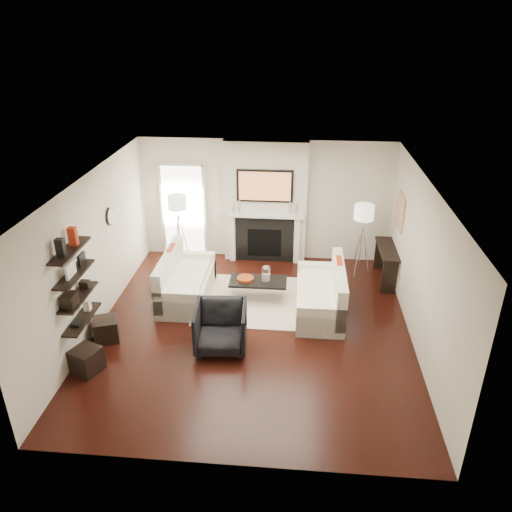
# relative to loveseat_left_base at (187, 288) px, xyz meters

# --- Properties ---
(room_envelope) EXTENTS (6.00, 6.00, 6.00)m
(room_envelope) POSITION_rel_loveseat_left_base_xyz_m (1.39, -0.98, 1.14)
(room_envelope) COLOR black
(room_envelope) RESTS_ON ground
(chimney_breast) EXTENTS (1.80, 0.25, 2.70)m
(chimney_breast) POSITION_rel_loveseat_left_base_xyz_m (1.39, 1.90, 1.14)
(chimney_breast) COLOR silver
(chimney_breast) RESTS_ON floor
(fireplace_surround) EXTENTS (1.30, 0.02, 1.04)m
(fireplace_surround) POSITION_rel_loveseat_left_base_xyz_m (1.39, 1.76, 0.31)
(fireplace_surround) COLOR black
(fireplace_surround) RESTS_ON floor
(firebox) EXTENTS (0.75, 0.02, 0.65)m
(firebox) POSITION_rel_loveseat_left_base_xyz_m (1.39, 1.76, 0.24)
(firebox) COLOR black
(firebox) RESTS_ON floor
(mantel_pilaster_l) EXTENTS (0.12, 0.08, 1.10)m
(mantel_pilaster_l) POSITION_rel_loveseat_left_base_xyz_m (0.67, 1.73, 0.34)
(mantel_pilaster_l) COLOR white
(mantel_pilaster_l) RESTS_ON floor
(mantel_pilaster_r) EXTENTS (0.12, 0.08, 1.10)m
(mantel_pilaster_r) POSITION_rel_loveseat_left_base_xyz_m (2.11, 1.73, 0.34)
(mantel_pilaster_r) COLOR white
(mantel_pilaster_r) RESTS_ON floor
(mantel_shelf) EXTENTS (1.70, 0.18, 0.07)m
(mantel_shelf) POSITION_rel_loveseat_left_base_xyz_m (1.39, 1.71, 0.91)
(mantel_shelf) COLOR white
(mantel_shelf) RESTS_ON chimney_breast
(tv_body) EXTENTS (1.20, 0.06, 0.70)m
(tv_body) POSITION_rel_loveseat_left_base_xyz_m (1.39, 1.74, 1.57)
(tv_body) COLOR black
(tv_body) RESTS_ON chimney_breast
(tv_screen) EXTENTS (1.10, 0.00, 0.62)m
(tv_screen) POSITION_rel_loveseat_left_base_xyz_m (1.39, 1.71, 1.57)
(tv_screen) COLOR #BF723F
(tv_screen) RESTS_ON tv_body
(candlestick_l_tall) EXTENTS (0.04, 0.04, 0.30)m
(candlestick_l_tall) POSITION_rel_loveseat_left_base_xyz_m (0.84, 1.72, 1.09)
(candlestick_l_tall) COLOR silver
(candlestick_l_tall) RESTS_ON mantel_shelf
(candlestick_l_short) EXTENTS (0.04, 0.04, 0.24)m
(candlestick_l_short) POSITION_rel_loveseat_left_base_xyz_m (0.71, 1.72, 1.06)
(candlestick_l_short) COLOR silver
(candlestick_l_short) RESTS_ON mantel_shelf
(candlestick_r_tall) EXTENTS (0.04, 0.04, 0.30)m
(candlestick_r_tall) POSITION_rel_loveseat_left_base_xyz_m (1.94, 1.72, 1.09)
(candlestick_r_tall) COLOR silver
(candlestick_r_tall) RESTS_ON mantel_shelf
(candlestick_r_short) EXTENTS (0.04, 0.04, 0.24)m
(candlestick_r_short) POSITION_rel_loveseat_left_base_xyz_m (2.07, 1.72, 1.06)
(candlestick_r_short) COLOR silver
(candlestick_r_short) RESTS_ON mantel_shelf
(hallway_panel) EXTENTS (0.90, 0.02, 2.10)m
(hallway_panel) POSITION_rel_loveseat_left_base_xyz_m (-0.46, 2.00, 0.84)
(hallway_panel) COLOR white
(hallway_panel) RESTS_ON floor
(door_trim_l) EXTENTS (0.06, 0.06, 2.16)m
(door_trim_l) POSITION_rel_loveseat_left_base_xyz_m (-0.94, 1.98, 0.84)
(door_trim_l) COLOR white
(door_trim_l) RESTS_ON floor
(door_trim_r) EXTENTS (0.06, 0.06, 2.16)m
(door_trim_r) POSITION_rel_loveseat_left_base_xyz_m (0.02, 1.98, 0.84)
(door_trim_r) COLOR white
(door_trim_r) RESTS_ON floor
(door_trim_top) EXTENTS (1.02, 0.06, 0.06)m
(door_trim_top) POSITION_rel_loveseat_left_base_xyz_m (-0.46, 1.98, 1.92)
(door_trim_top) COLOR white
(door_trim_top) RESTS_ON wall_back
(rug) EXTENTS (2.60, 2.00, 0.01)m
(rug) POSITION_rel_loveseat_left_base_xyz_m (1.54, 0.00, -0.20)
(rug) COLOR beige
(rug) RESTS_ON floor
(loveseat_left_base) EXTENTS (0.85, 1.80, 0.42)m
(loveseat_left_base) POSITION_rel_loveseat_left_base_xyz_m (0.00, 0.00, 0.00)
(loveseat_left_base) COLOR white
(loveseat_left_base) RESTS_ON floor
(loveseat_left_back) EXTENTS (0.18, 1.80, 0.80)m
(loveseat_left_back) POSITION_rel_loveseat_left_base_xyz_m (-0.33, 0.00, 0.32)
(loveseat_left_back) COLOR white
(loveseat_left_back) RESTS_ON floor
(loveseat_left_arm_n) EXTENTS (0.85, 0.18, 0.60)m
(loveseat_left_arm_n) POSITION_rel_loveseat_left_base_xyz_m (0.00, -0.81, 0.09)
(loveseat_left_arm_n) COLOR white
(loveseat_left_arm_n) RESTS_ON floor
(loveseat_left_arm_s) EXTENTS (0.85, 0.18, 0.60)m
(loveseat_left_arm_s) POSITION_rel_loveseat_left_base_xyz_m (0.00, 0.81, 0.09)
(loveseat_left_arm_s) COLOR white
(loveseat_left_arm_s) RESTS_ON floor
(loveseat_left_cushion) EXTENTS (0.63, 1.44, 0.10)m
(loveseat_left_cushion) POSITION_rel_loveseat_left_base_xyz_m (0.05, -0.00, 0.26)
(loveseat_left_cushion) COLOR white
(loveseat_left_cushion) RESTS_ON loveseat_left_base
(pillow_left_orange) EXTENTS (0.10, 0.42, 0.42)m
(pillow_left_orange) POSITION_rel_loveseat_left_base_xyz_m (-0.33, 0.30, 0.52)
(pillow_left_orange) COLOR #AE2D15
(pillow_left_orange) RESTS_ON loveseat_left_cushion
(pillow_left_charcoal) EXTENTS (0.10, 0.40, 0.40)m
(pillow_left_charcoal) POSITION_rel_loveseat_left_base_xyz_m (-0.33, -0.30, 0.51)
(pillow_left_charcoal) COLOR black
(pillow_left_charcoal) RESTS_ON loveseat_left_cushion
(loveseat_right_base) EXTENTS (0.85, 1.80, 0.42)m
(loveseat_right_base) POSITION_rel_loveseat_left_base_xyz_m (2.57, -0.28, 0.00)
(loveseat_right_base) COLOR white
(loveseat_right_base) RESTS_ON floor
(loveseat_right_back) EXTENTS (0.18, 1.80, 0.80)m
(loveseat_right_back) POSITION_rel_loveseat_left_base_xyz_m (2.91, -0.28, 0.32)
(loveseat_right_back) COLOR white
(loveseat_right_back) RESTS_ON floor
(loveseat_right_arm_n) EXTENTS (0.85, 0.18, 0.60)m
(loveseat_right_arm_n) POSITION_rel_loveseat_left_base_xyz_m (2.57, -1.09, 0.09)
(loveseat_right_arm_n) COLOR white
(loveseat_right_arm_n) RESTS_ON floor
(loveseat_right_arm_s) EXTENTS (0.85, 0.18, 0.60)m
(loveseat_right_arm_s) POSITION_rel_loveseat_left_base_xyz_m (2.57, 0.53, 0.09)
(loveseat_right_arm_s) COLOR white
(loveseat_right_arm_s) RESTS_ON floor
(loveseat_right_cushion) EXTENTS (0.63, 1.44, 0.10)m
(loveseat_right_cushion) POSITION_rel_loveseat_left_base_xyz_m (2.52, -0.28, 0.26)
(loveseat_right_cushion) COLOR white
(loveseat_right_cushion) RESTS_ON loveseat_right_base
(pillow_right_orange) EXTENTS (0.10, 0.42, 0.42)m
(pillow_right_orange) POSITION_rel_loveseat_left_base_xyz_m (2.91, 0.02, 0.52)
(pillow_right_orange) COLOR #AE2D15
(pillow_right_orange) RESTS_ON loveseat_right_cushion
(pillow_right_charcoal) EXTENTS (0.10, 0.40, 0.40)m
(pillow_right_charcoal) POSITION_rel_loveseat_left_base_xyz_m (2.91, -0.58, 0.51)
(pillow_right_charcoal) COLOR black
(pillow_right_charcoal) RESTS_ON loveseat_right_cushion
(coffee_table) EXTENTS (1.10, 0.55, 0.04)m
(coffee_table) POSITION_rel_loveseat_left_base_xyz_m (1.40, 0.05, 0.19)
(coffee_table) COLOR black
(coffee_table) RESTS_ON floor
(coffee_leg_nw) EXTENTS (0.02, 0.02, 0.38)m
(coffee_leg_nw) POSITION_rel_loveseat_left_base_xyz_m (0.90, -0.17, -0.02)
(coffee_leg_nw) COLOR silver
(coffee_leg_nw) RESTS_ON floor
(coffee_leg_ne) EXTENTS (0.02, 0.02, 0.38)m
(coffee_leg_ne) POSITION_rel_loveseat_left_base_xyz_m (1.90, -0.17, -0.02)
(coffee_leg_ne) COLOR silver
(coffee_leg_ne) RESTS_ON floor
(coffee_leg_sw) EXTENTS (0.02, 0.02, 0.38)m
(coffee_leg_sw) POSITION_rel_loveseat_left_base_xyz_m (0.90, 0.27, -0.02)
(coffee_leg_sw) COLOR silver
(coffee_leg_sw) RESTS_ON floor
(coffee_leg_se) EXTENTS (0.02, 0.02, 0.38)m
(coffee_leg_se) POSITION_rel_loveseat_left_base_xyz_m (1.90, 0.27, -0.02)
(coffee_leg_se) COLOR silver
(coffee_leg_se) RESTS_ON floor
(hurricane_glass) EXTENTS (0.17, 0.17, 0.29)m
(hurricane_glass) POSITION_rel_loveseat_left_base_xyz_m (1.55, 0.05, 0.35)
(hurricane_glass) COLOR white
(hurricane_glass) RESTS_ON coffee_table
(hurricane_candle) EXTENTS (0.11, 0.11, 0.16)m
(hurricane_candle) POSITION_rel_loveseat_left_base_xyz_m (1.55, 0.05, 0.29)
(hurricane_candle) COLOR white
(hurricane_candle) RESTS_ON coffee_table
(copper_bowl) EXTENTS (0.33, 0.33, 0.05)m
(copper_bowl) POSITION_rel_loveseat_left_base_xyz_m (1.15, 0.05, 0.24)
(copper_bowl) COLOR #B7451E
(copper_bowl) RESTS_ON coffee_table
(armchair) EXTENTS (0.89, 0.84, 0.86)m
(armchair) POSITION_rel_loveseat_left_base_xyz_m (0.91, -1.56, 0.22)
(armchair) COLOR black
(armchair) RESTS_ON floor
(lamp_left_post) EXTENTS (0.02, 0.02, 1.20)m
(lamp_left_post) POSITION_rel_loveseat_left_base_xyz_m (-0.46, 1.47, 0.39)
(lamp_left_post) COLOR silver
(lamp_left_post) RESTS_ON floor
(lamp_left_shade) EXTENTS (0.40, 0.40, 0.30)m
(lamp_left_shade) POSITION_rel_loveseat_left_base_xyz_m (-0.46, 1.47, 1.24)
(lamp_left_shade) COLOR white
(lamp_left_shade) RESTS_ON lamp_left_post
(lamp_left_leg_a) EXTENTS (0.25, 0.02, 1.23)m
(lamp_left_leg_a) POSITION_rel_loveseat_left_base_xyz_m (-0.35, 1.47, 0.39)
(lamp_left_leg_a) COLOR silver
(lamp_left_leg_a) RESTS_ON floor
(lamp_left_leg_b) EXTENTS (0.14, 0.22, 1.23)m
(lamp_left_leg_b) POSITION_rel_loveseat_left_base_xyz_m (-0.51, 1.57, 0.39)
(lamp_left_leg_b) COLOR silver
(lamp_left_leg_b) RESTS_ON floor
(lamp_left_leg_c) EXTENTS (0.14, 0.22, 1.23)m
(lamp_left_leg_c) POSITION_rel_loveseat_left_base_xyz_m (-0.51, 1.37, 0.39)
(lamp_left_leg_c) COLOR silver
(lamp_left_leg_c) RESTS_ON floor
(lamp_right_post) EXTENTS (0.02, 0.02, 1.20)m
(lamp_right_post) POSITION_rel_loveseat_left_base_xyz_m (3.44, 1.22, 0.39)
(lamp_right_post) COLOR silver
(lamp_right_post) RESTS_ON floor
(lamp_right_shade) EXTENTS (0.40, 0.40, 0.30)m
(lamp_right_shade) POSITION_rel_loveseat_left_base_xyz_m (3.44, 1.22, 1.24)
(lamp_right_shade) COLOR white
(lamp_right_shade) RESTS_ON lamp_right_post
(lamp_right_leg_a) EXTENTS (0.25, 0.02, 1.23)m
(lamp_right_leg_a) POSITION_rel_loveseat_left_base_xyz_m (3.55, 1.22, 0.39)
(lamp_right_leg_a) COLOR silver
(lamp_right_leg_a) RESTS_ON floor
(lamp_right_leg_b) EXTENTS (0.14, 0.22, 1.23)m
(lamp_right_leg_b) POSITION_rel_loveseat_left_base_xyz_m (3.39, 1.32, 0.39)
(lamp_right_leg_b) COLOR silver
(lamp_right_leg_b) RESTS_ON floor
(lamp_right_leg_c) EXTENTS (0.14, 0.22, 1.23)m
(lamp_right_leg_c) POSITION_rel_loveseat_left_base_xyz_m (3.39, 1.13, 0.39)
(lamp_right_leg_c) COLOR silver
(lamp_right_leg_c) RESTS_ON floor
(console_top) EXTENTS (0.35, 1.20, 0.04)m
(console_top) POSITION_rel_loveseat_left_base_xyz_m (3.96, 1.06, 0.52)
(console_top) COLOR black
(console_top) RESTS_ON floor
(console_leg_n) EXTENTS (0.30, 0.04, 0.71)m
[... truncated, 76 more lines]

